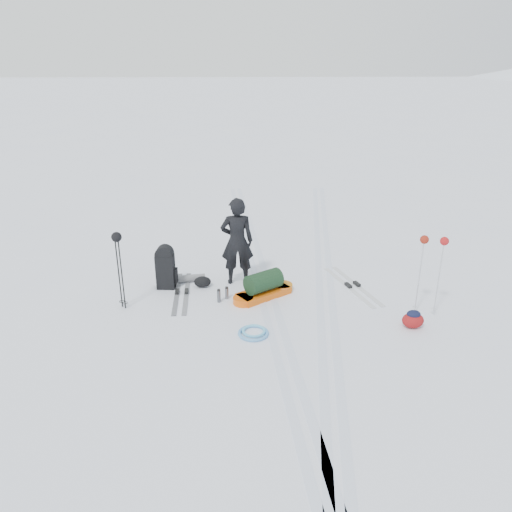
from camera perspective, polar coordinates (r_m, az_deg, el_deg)
The scene contains 14 objects.
ground at distance 9.75m, azimuth 1.51°, elevation -5.58°, with size 200.00×200.00×0.00m, color white.
snow_hill_backdrop at distance 134.16m, azimuth 27.16°, elevation -13.89°, with size 359.50×192.00×162.45m.
ski_tracks at distance 10.59m, azimuth 4.51°, elevation -3.28°, with size 3.38×17.97×0.01m.
skier at distance 10.32m, azimuth -2.19°, elevation 1.68°, with size 0.68×0.45×1.86m, color black.
pulk_sled at distance 9.97m, azimuth 0.87°, elevation -3.60°, with size 1.38×1.12×0.54m.
expedition_rucksack at distance 10.45m, azimuth -9.94°, elevation -1.35°, with size 0.99×0.55×0.93m.
ski_poles_black at distance 9.48m, azimuth -15.55°, elevation 1.05°, with size 0.20×0.19×1.54m.
ski_poles_silver at distance 9.43m, azimuth 19.58°, elevation 0.70°, with size 0.48×0.25×1.55m.
touring_skis_grey at distance 10.30m, azimuth -8.47°, elevation -4.16°, with size 0.35×1.92×0.07m.
touring_skis_white at distance 10.66m, azimuth 10.97°, elevation -3.37°, with size 0.88×2.03×0.07m.
rope_coil at distance 8.78m, azimuth -0.29°, elevation -8.71°, with size 0.66×0.66×0.07m.
small_daypack at distance 9.34m, azimuth 17.51°, elevation -6.91°, with size 0.40×0.31×0.33m.
thermos_pair at distance 9.87m, azimuth -3.83°, elevation -4.41°, with size 0.23×0.22×0.28m.
stuff_sack at distance 10.49m, azimuth -6.13°, elevation -2.95°, with size 0.43×0.38×0.22m.
Camera 1 is at (-0.61, -8.61, 4.54)m, focal length 35.00 mm.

